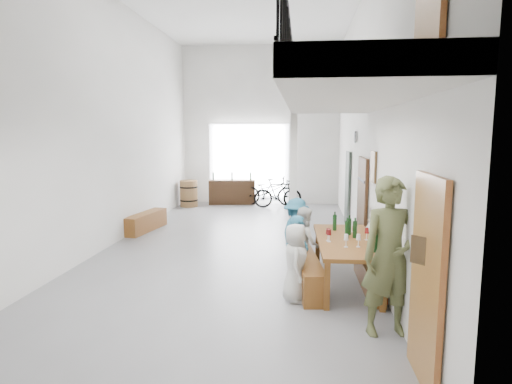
# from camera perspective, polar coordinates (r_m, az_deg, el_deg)

# --- Properties ---
(floor) EXTENTS (12.00, 12.00, 0.00)m
(floor) POSITION_cam_1_polar(r_m,az_deg,el_deg) (9.54, -2.94, -7.28)
(floor) COLOR slate
(floor) RESTS_ON ground
(room_walls) EXTENTS (12.00, 12.00, 12.00)m
(room_walls) POSITION_cam_1_polar(r_m,az_deg,el_deg) (9.27, -3.10, 14.44)
(room_walls) COLOR white
(room_walls) RESTS_ON ground
(gateway_portal) EXTENTS (2.80, 0.08, 2.80)m
(gateway_portal) POSITION_cam_1_polar(r_m,az_deg,el_deg) (15.19, -0.95, 3.75)
(gateway_portal) COLOR white
(gateway_portal) RESTS_ON ground
(right_wall_decor) EXTENTS (0.07, 8.28, 5.07)m
(right_wall_decor) POSITION_cam_1_polar(r_m,az_deg,el_deg) (7.37, 15.76, 1.73)
(right_wall_decor) COLOR brown
(right_wall_decor) RESTS_ON ground
(balcony) EXTENTS (1.52, 5.62, 4.00)m
(balcony) POSITION_cam_1_polar(r_m,az_deg,el_deg) (6.01, 11.29, 12.22)
(balcony) COLOR silver
(balcony) RESTS_ON ground
(tasting_table) EXTENTS (1.00, 2.29, 0.79)m
(tasting_table) POSITION_cam_1_polar(r_m,az_deg,el_deg) (7.11, 11.95, -6.84)
(tasting_table) COLOR brown
(tasting_table) RESTS_ON ground
(bench_inner) EXTENTS (0.59, 2.12, 0.48)m
(bench_inner) POSITION_cam_1_polar(r_m,az_deg,el_deg) (7.25, 6.69, -10.27)
(bench_inner) COLOR brown
(bench_inner) RESTS_ON ground
(bench_wall) EXTENTS (0.26, 1.79, 0.41)m
(bench_wall) POSITION_cam_1_polar(r_m,az_deg,el_deg) (7.29, 14.79, -10.66)
(bench_wall) COLOR brown
(bench_wall) RESTS_ON ground
(tableware) EXTENTS (0.69, 1.19, 0.35)m
(tableware) POSITION_cam_1_polar(r_m,az_deg,el_deg) (7.16, 11.97, -4.90)
(tableware) COLOR black
(tableware) RESTS_ON tasting_table
(side_bench) EXTENTS (0.61, 1.68, 0.46)m
(side_bench) POSITION_cam_1_polar(r_m,az_deg,el_deg) (11.35, -14.48, -3.87)
(side_bench) COLOR brown
(side_bench) RESTS_ON ground
(oak_barrel) EXTENTS (0.61, 0.61, 0.90)m
(oak_barrel) POSITION_cam_1_polar(r_m,az_deg,el_deg) (14.73, -8.95, -0.19)
(oak_barrel) COLOR brown
(oak_barrel) RESTS_ON ground
(serving_counter) EXTENTS (1.65, 0.64, 0.85)m
(serving_counter) POSITION_cam_1_polar(r_m,az_deg,el_deg) (15.08, -3.21, -0.01)
(serving_counter) COLOR #3C2814
(serving_counter) RESTS_ON ground
(counter_bottles) EXTENTS (1.36, 0.20, 0.28)m
(counter_bottles) POSITION_cam_1_polar(r_m,az_deg,el_deg) (15.01, -3.22, 2.13)
(counter_bottles) COLOR black
(counter_bottles) RESTS_ON serving_counter
(guest_left_a) EXTENTS (0.38, 0.58, 1.17)m
(guest_left_a) POSITION_cam_1_polar(r_m,az_deg,el_deg) (6.45, 5.28, -9.34)
(guest_left_a) COLOR beige
(guest_left_a) RESTS_ON ground
(guest_left_b) EXTENTS (0.37, 0.49, 1.21)m
(guest_left_b) POSITION_cam_1_polar(r_m,az_deg,el_deg) (6.88, 5.76, -8.09)
(guest_left_b) COLOR #25627E
(guest_left_b) RESTS_ON ground
(guest_left_c) EXTENTS (0.62, 0.71, 1.25)m
(guest_left_c) POSITION_cam_1_polar(r_m,az_deg,el_deg) (7.45, 6.47, -6.72)
(guest_left_c) COLOR beige
(guest_left_c) RESTS_ON ground
(guest_left_d) EXTENTS (0.77, 0.97, 1.31)m
(guest_left_d) POSITION_cam_1_polar(r_m,az_deg,el_deg) (7.95, 5.34, -5.51)
(guest_left_d) COLOR #25627E
(guest_left_d) RESTS_ON ground
(guest_right_a) EXTENTS (0.30, 0.67, 1.12)m
(guest_right_a) POSITION_cam_1_polar(r_m,az_deg,el_deg) (6.66, 16.70, -9.33)
(guest_right_a) COLOR #A8271C
(guest_right_a) RESTS_ON ground
(guest_right_b) EXTENTS (0.65, 0.99, 1.02)m
(guest_right_b) POSITION_cam_1_polar(r_m,az_deg,el_deg) (7.31, 16.93, -8.19)
(guest_right_b) COLOR black
(guest_right_b) RESTS_ON ground
(guest_right_c) EXTENTS (0.46, 0.66, 1.28)m
(guest_right_c) POSITION_cam_1_polar(r_m,az_deg,el_deg) (7.93, 15.80, -5.94)
(guest_right_c) COLOR beige
(guest_right_c) RESTS_ON ground
(host_standing) EXTENTS (0.81, 0.63, 1.98)m
(host_standing) POSITION_cam_1_polar(r_m,az_deg,el_deg) (5.55, 17.42, -8.22)
(host_standing) COLOR #515731
(host_standing) RESTS_ON ground
(potted_plant) EXTENTS (0.48, 0.45, 0.43)m
(potted_plant) POSITION_cam_1_polar(r_m,az_deg,el_deg) (10.18, 11.57, -5.21)
(potted_plant) COLOR #19501B
(potted_plant) RESTS_ON ground
(bicycle_near) EXTENTS (1.93, 0.74, 1.00)m
(bicycle_near) POSITION_cam_1_polar(r_m,az_deg,el_deg) (14.80, 1.69, 0.15)
(bicycle_near) COLOR black
(bicycle_near) RESTS_ON ground
(bicycle_far) EXTENTS (1.68, 0.80, 0.97)m
(bicycle_far) POSITION_cam_1_polar(r_m,az_deg,el_deg) (14.33, 2.92, -0.17)
(bicycle_far) COLOR black
(bicycle_far) RESTS_ON ground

